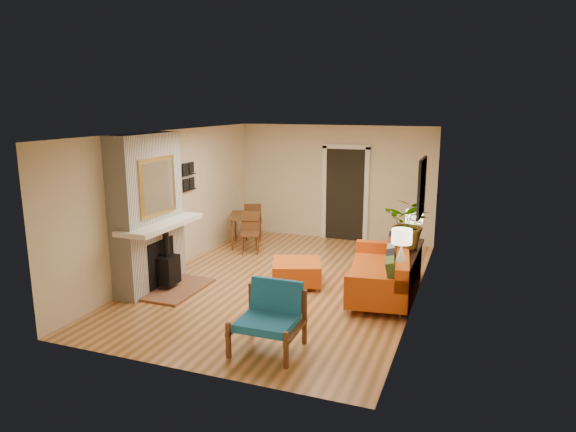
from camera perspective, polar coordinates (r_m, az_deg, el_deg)
name	(u,v)px	position (r m, az deg, el deg)	size (l,w,h in m)	color
room_shell	(355,191)	(11.03, 7.42, 2.76)	(6.50, 6.50, 6.50)	#DA8E53
fireplace	(150,216)	(8.81, -15.11, -0.01)	(1.09, 1.68, 2.60)	white
sofa	(384,272)	(8.58, 10.65, -6.14)	(1.21, 2.26, 0.85)	silver
ottoman	(297,271)	(8.89, 0.97, -6.15)	(1.05, 1.05, 0.41)	silver
blue_chair	(271,313)	(6.64, -1.92, -10.74)	(0.82, 0.80, 0.84)	brown
dining_table	(249,221)	(11.25, -4.41, -0.52)	(1.06, 1.61, 0.86)	brown
console_table	(407,260)	(8.57, 13.05, -4.82)	(0.34, 1.85, 0.72)	black
lamp_near	(402,242)	(7.76, 12.50, -2.88)	(0.30, 0.30, 0.54)	white
lamp_far	(414,222)	(9.16, 13.83, -0.61)	(0.30, 0.30, 0.54)	white
houseplant	(410,223)	(8.63, 13.36, -0.79)	(0.76, 0.66, 0.85)	#1E5919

